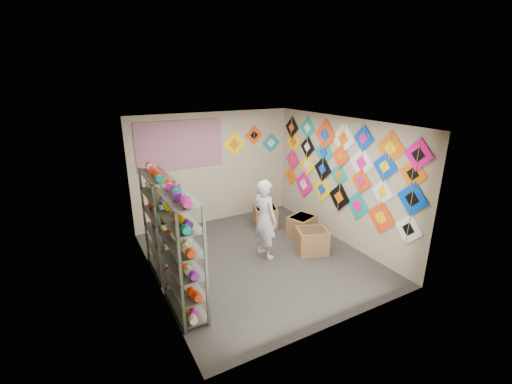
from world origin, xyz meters
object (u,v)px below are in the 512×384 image
shelf_rack_front (182,255)px  carton_b (302,226)px  shopkeeper (265,219)px  carton_c (265,216)px  carton_a (312,241)px  shelf_rack_back (161,224)px

shelf_rack_front → carton_b: shelf_rack_front is taller
shopkeeper → carton_c: bearing=-44.5°
carton_a → carton_c: size_ratio=1.05×
shopkeeper → carton_a: size_ratio=2.67×
shelf_rack_front → shelf_rack_back: 1.30m
shopkeeper → carton_b: (1.21, 0.40, -0.57)m
shopkeeper → carton_a: bearing=-123.3°
shopkeeper → carton_c: size_ratio=2.79×
shelf_rack_back → carton_c: bearing=17.4°
carton_a → shelf_rack_back: bearing=-175.0°
carton_b → carton_a: bearing=-129.7°
shelf_rack_front → carton_a: shelf_rack_front is taller
carton_a → carton_b: carton_a is taller
shelf_rack_back → carton_b: shelf_rack_back is taller
carton_a → shelf_rack_front: bearing=-149.5°
shelf_rack_back → carton_a: bearing=-14.6°
carton_a → shopkeeper: bearing=-179.7°
carton_a → carton_b: (0.27, 0.73, -0.02)m
shelf_rack_front → carton_a: bearing=10.9°
carton_b → carton_c: bearing=98.8°
shelf_rack_front → shopkeeper: shelf_rack_front is taller
shopkeeper → carton_b: shopkeeper is taller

